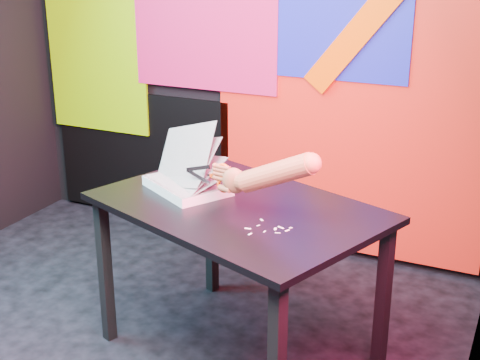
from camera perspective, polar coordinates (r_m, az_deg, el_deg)
The scene contains 7 objects.
room at distance 2.72m, azimuth -12.98°, elevation 9.57°, with size 3.01×3.01×2.71m.
backdrop at distance 4.00m, azimuth 1.05°, elevation 7.48°, with size 2.88×0.05×2.08m.
work_table at distance 2.88m, azimuth -0.19°, elevation -3.77°, with size 1.39×1.15×0.75m.
printout_stack at distance 3.00m, azimuth -4.52°, elevation -0.28°, with size 0.45×0.41×0.35m.
scissors at distance 2.77m, azimuth -1.69°, elevation 0.22°, with size 0.23×0.04×0.13m.
hand_forearm at distance 2.62m, azimuth 2.50°, elevation 0.51°, with size 0.48×0.14×0.24m.
paper_clippings at distance 2.61m, azimuth 2.49°, elevation -4.15°, with size 0.17×0.17×0.00m.
Camera 1 is at (1.65, -2.11, 1.81)m, focal length 50.00 mm.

